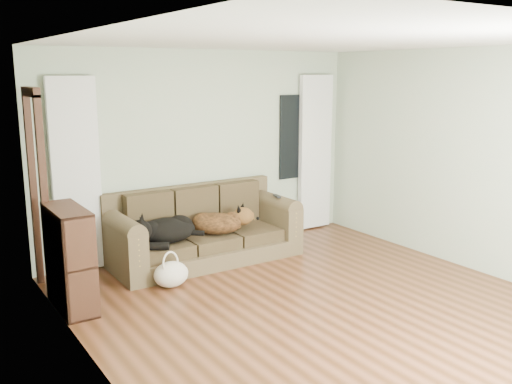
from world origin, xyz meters
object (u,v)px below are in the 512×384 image
tote_bag (171,273)px  bookshelf (70,260)px  dog_black_lab (164,232)px  dog_shepherd (219,222)px  sofa (205,226)px

tote_bag → bookshelf: 1.12m
dog_black_lab → dog_shepherd: dog_shepherd is taller
dog_shepherd → tote_bag: 1.09m
bookshelf → sofa: bearing=21.1°
dog_black_lab → bookshelf: (-1.22, -0.48, 0.02)m
bookshelf → dog_shepherd: bearing=17.6°
dog_black_lab → bookshelf: size_ratio=0.68×
dog_shepherd → dog_black_lab: bearing=36.1°
tote_bag → bookshelf: bookshelf is taller
sofa → bookshelf: bearing=-162.6°
sofa → tote_bag: 0.99m
dog_black_lab → tote_bag: size_ratio=1.79×
dog_black_lab → dog_shepherd: size_ratio=1.09×
dog_black_lab → bookshelf: 1.31m
dog_black_lab → bookshelf: bookshelf is taller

